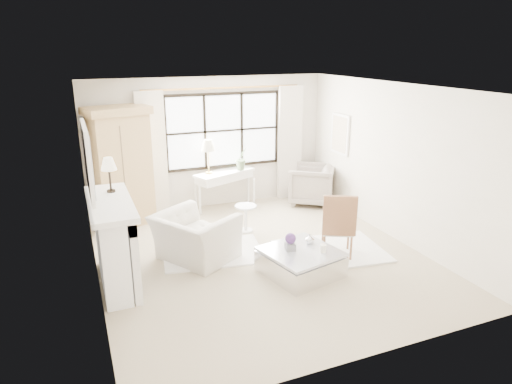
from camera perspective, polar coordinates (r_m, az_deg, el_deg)
floor at (r=7.49m, az=0.64°, el=-8.12°), size 5.50×5.50×0.00m
ceiling at (r=6.76m, az=0.72°, el=12.94°), size 5.50×5.50×0.00m
wall_back at (r=9.52m, az=-5.82°, el=6.07°), size 5.00×0.00×5.00m
wall_front at (r=4.74m, az=13.82°, el=-6.67°), size 5.00×0.00×5.00m
wall_left at (r=6.49m, az=-20.11°, el=-0.55°), size 0.00×5.50×5.50m
wall_right at (r=8.27m, az=16.87°, el=3.59°), size 0.00×5.50×5.50m
window_pane at (r=9.54m, az=-4.10°, el=7.67°), size 2.40×0.02×1.50m
window_frame at (r=9.53m, az=-4.08°, el=7.66°), size 2.50×0.04×1.50m
curtain_rod at (r=9.37m, az=-4.10°, el=12.85°), size 3.30×0.04×0.04m
curtain_left at (r=9.19m, az=-12.82°, el=4.55°), size 0.55×0.10×2.47m
curtain_right at (r=10.10m, az=4.24°, el=6.12°), size 0.55×0.10×2.47m
fireplace at (r=6.74m, az=-17.55°, el=-6.00°), size 0.58×1.66×1.26m
mirror_frame at (r=6.36m, az=-20.30°, el=3.67°), size 0.05×1.15×0.95m
mirror_glass at (r=6.36m, az=-20.03°, el=3.71°), size 0.02×1.00×0.80m
art_frame at (r=9.56m, az=10.47°, el=7.13°), size 0.04×0.62×0.82m
art_canvas at (r=9.55m, az=10.37°, el=7.12°), size 0.01×0.52×0.72m
mantel_lamp at (r=6.80m, az=-17.95°, el=3.17°), size 0.22×0.22×0.51m
armoire at (r=8.85m, az=-16.48°, el=3.11°), size 1.26×0.97×2.24m
console_table at (r=9.55m, az=-3.90°, el=0.27°), size 1.37×0.89×0.80m
console_lamp at (r=9.20m, az=-6.02°, el=5.70°), size 0.28×0.28×0.69m
orchid_plant at (r=9.51m, az=-1.84°, el=4.23°), size 0.34×0.32×0.48m
side_table at (r=8.35m, az=-1.30°, el=-2.82°), size 0.40×0.40×0.51m
rug_left at (r=7.64m, az=-5.38°, el=-7.54°), size 1.78×1.38×0.03m
rug_right at (r=7.75m, az=9.31°, el=-7.28°), size 1.87×1.50×0.03m
club_armchair at (r=7.32m, az=-7.61°, el=-5.63°), size 1.48×1.53×0.76m
wingback_chair at (r=9.91m, az=6.97°, el=0.95°), size 1.27×1.27×0.84m
french_chair at (r=7.50m, az=10.08°, el=-5.75°), size 0.65×0.65×1.08m
coffee_table at (r=6.94m, az=5.58°, el=-8.74°), size 1.20×1.20×0.38m
planter_box at (r=6.83m, az=4.31°, el=-6.83°), size 0.17×0.17×0.11m
planter_flowers at (r=6.77m, az=4.33°, el=-5.80°), size 0.16×0.16×0.16m
pillar_candle at (r=6.81m, az=8.39°, el=-6.99°), size 0.09×0.09×0.12m
coffee_vase at (r=7.06m, az=6.73°, el=-5.85°), size 0.18×0.18×0.15m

